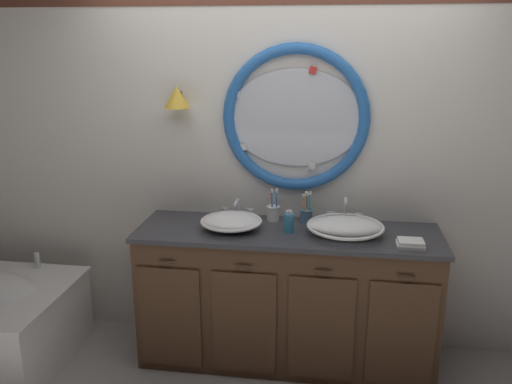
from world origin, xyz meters
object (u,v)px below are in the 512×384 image
at_px(sink_basin_left, 231,221).
at_px(folded_hand_towel, 411,243).
at_px(soap_dispenser, 289,222).
at_px(toothbrush_holder_left, 273,212).
at_px(sink_basin_right, 345,226).
at_px(toothbrush_holder_right, 306,214).

bearing_deg(sink_basin_left, folded_hand_towel, -7.26).
bearing_deg(sink_basin_left, soap_dispenser, 0.64).
distance_m(toothbrush_holder_left, folded_hand_towel, 0.92).
height_order(soap_dispenser, folded_hand_towel, soap_dispenser).
height_order(sink_basin_left, soap_dispenser, soap_dispenser).
bearing_deg(soap_dispenser, folded_hand_towel, -11.20).
xyz_separation_m(toothbrush_holder_left, soap_dispenser, (0.12, -0.21, 0.01)).
distance_m(sink_basin_left, soap_dispenser, 0.37).
bearing_deg(folded_hand_towel, sink_basin_right, 159.68).
xyz_separation_m(sink_basin_right, toothbrush_holder_left, (-0.47, 0.21, 0.00)).
bearing_deg(toothbrush_holder_left, toothbrush_holder_right, 0.09).
height_order(toothbrush_holder_left, folded_hand_towel, toothbrush_holder_left).
bearing_deg(toothbrush_holder_left, sink_basin_left, -139.12).
relative_size(soap_dispenser, folded_hand_towel, 0.94).
relative_size(sink_basin_left, toothbrush_holder_right, 1.85).
relative_size(sink_basin_right, toothbrush_holder_right, 2.24).
bearing_deg(folded_hand_towel, toothbrush_holder_right, 150.88).
relative_size(sink_basin_right, toothbrush_holder_left, 2.16).
bearing_deg(sink_basin_right, soap_dispenser, 179.32).
xyz_separation_m(toothbrush_holder_left, folded_hand_towel, (0.85, -0.35, -0.04)).
bearing_deg(toothbrush_holder_left, soap_dispenser, -58.98).
height_order(sink_basin_left, folded_hand_towel, sink_basin_left).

